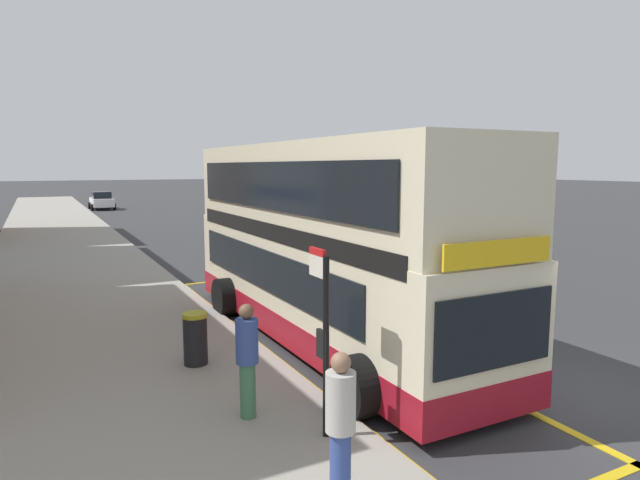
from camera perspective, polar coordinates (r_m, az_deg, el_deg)
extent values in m
plane|color=#333335|center=(39.09, -15.50, 1.69)|extent=(260.00, 260.00, 0.00)
cube|color=gray|center=(38.25, -25.81, 1.18)|extent=(6.00, 76.00, 0.14)
cube|color=beige|center=(12.34, 0.25, -4.25)|extent=(2.47, 10.42, 2.30)
cube|color=beige|center=(12.08, 0.26, 5.55)|extent=(2.45, 10.21, 1.90)
cube|color=maroon|center=(12.54, 0.25, -8.05)|extent=(2.49, 10.44, 0.60)
cube|color=black|center=(12.15, 0.25, 1.16)|extent=(2.50, 9.59, 0.36)
cube|color=black|center=(12.12, -5.90, -3.06)|extent=(0.04, 8.34, 0.90)
cube|color=black|center=(11.54, -5.29, 5.67)|extent=(0.04, 9.17, 1.00)
cube|color=black|center=(8.16, 17.87, -9.07)|extent=(2.17, 0.04, 1.10)
cube|color=yellow|center=(7.92, 18.21, -1.28)|extent=(1.98, 0.04, 0.36)
cylinder|color=black|center=(8.83, 4.13, -14.98)|extent=(0.56, 1.00, 1.00)
cylinder|color=black|center=(10.39, 16.95, -11.77)|extent=(0.56, 1.00, 1.00)
cylinder|color=black|center=(14.61, -9.70, -5.88)|extent=(0.56, 1.00, 1.00)
cylinder|color=black|center=(15.60, -0.36, -4.90)|extent=(0.56, 1.00, 1.00)
cube|color=gold|center=(12.31, -6.45, -10.81)|extent=(0.16, 13.99, 0.01)
cube|color=gold|center=(13.44, 4.31, -9.17)|extent=(0.16, 13.99, 0.01)
cube|color=gold|center=(19.05, -10.25, -4.23)|extent=(2.82, 0.16, 0.01)
cylinder|color=black|center=(7.65, 0.63, -11.21)|extent=(0.09, 0.09, 2.57)
cube|color=silver|center=(7.59, -0.26, -2.73)|extent=(0.05, 0.42, 0.30)
cube|color=red|center=(7.56, -0.27, -1.24)|extent=(0.05, 0.42, 0.10)
cube|color=black|center=(7.73, 0.28, -10.89)|extent=(0.06, 0.28, 0.40)
cube|color=silver|center=(53.81, -21.85, 3.69)|extent=(1.76, 4.20, 0.72)
cube|color=black|center=(53.68, -21.88, 4.39)|extent=(1.52, 1.90, 0.60)
cylinder|color=black|center=(55.05, -22.94, 3.34)|extent=(0.22, 0.60, 0.60)
cylinder|color=black|center=(55.23, -21.01, 3.45)|extent=(0.22, 0.60, 0.60)
cylinder|color=black|center=(52.46, -22.70, 3.17)|extent=(0.22, 0.60, 0.60)
cylinder|color=black|center=(52.65, -20.68, 3.28)|extent=(0.22, 0.60, 0.60)
cube|color=#196066|center=(29.11, -1.32, 1.30)|extent=(1.76, 4.20, 0.72)
cube|color=black|center=(28.95, -1.24, 2.58)|extent=(1.52, 1.90, 0.60)
cylinder|color=black|center=(29.93, -4.03, 0.77)|extent=(0.22, 0.60, 0.60)
cylinder|color=black|center=(30.72, -0.83, 0.96)|extent=(0.22, 0.60, 0.60)
cylinder|color=black|center=(27.58, -1.86, 0.19)|extent=(0.22, 0.60, 0.60)
cylinder|color=black|center=(28.44, 1.53, 0.42)|extent=(0.22, 0.60, 0.60)
cylinder|color=#33478C|center=(6.61, 2.13, -22.62)|extent=(0.24, 0.24, 0.85)
cylinder|color=#B7B2AD|center=(6.26, 2.17, -16.56)|extent=(0.34, 0.34, 0.68)
sphere|color=#8C664C|center=(6.09, 2.19, -12.67)|extent=(0.23, 0.23, 0.23)
cylinder|color=#3F724C|center=(8.58, -7.56, -15.27)|extent=(0.24, 0.24, 0.85)
cylinder|color=#33478C|center=(8.31, -7.65, -10.42)|extent=(0.34, 0.34, 0.67)
sphere|color=brown|center=(8.18, -7.71, -7.42)|extent=(0.23, 0.23, 0.23)
cylinder|color=black|center=(10.85, -12.89, -10.21)|extent=(0.45, 0.45, 0.92)
cylinder|color=#A5991E|center=(10.71, -12.98, -7.65)|extent=(0.48, 0.48, 0.08)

